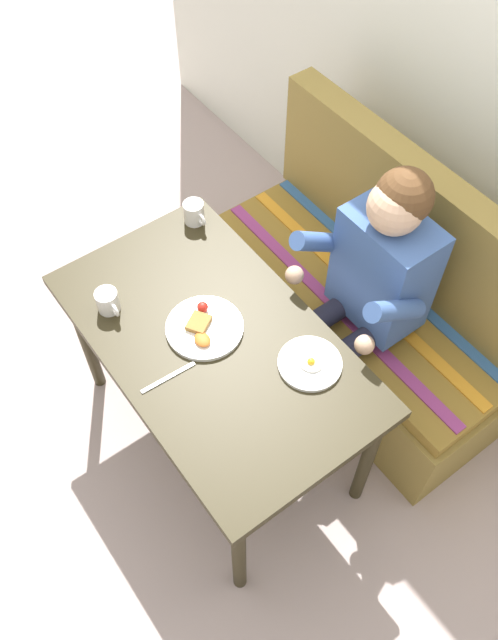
{
  "coord_description": "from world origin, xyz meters",
  "views": [
    {
      "loc": [
        1.09,
        -0.65,
        2.61
      ],
      "look_at": [
        0.0,
        0.15,
        0.72
      ],
      "focal_mm": 37.26,
      "sensor_mm": 36.0,
      "label": 1
    }
  ],
  "objects_px": {
    "couch": "(364,304)",
    "plate_breakfast": "(204,327)",
    "table": "(215,353)",
    "person": "(368,282)",
    "plate_eggs": "(310,363)",
    "coffee_mug": "(194,212)",
    "knife": "(168,377)",
    "coffee_mug_second": "(108,301)"
  },
  "relations": [
    {
      "from": "couch",
      "to": "plate_breakfast",
      "type": "relative_size",
      "value": 5.36
    },
    {
      "from": "couch",
      "to": "table",
      "type": "bearing_deg",
      "value": -90.0
    },
    {
      "from": "table",
      "to": "person",
      "type": "bearing_deg",
      "value": 77.46
    },
    {
      "from": "table",
      "to": "plate_eggs",
      "type": "xyz_separation_m",
      "value": [
        0.27,
        0.2,
        0.09
      ]
    },
    {
      "from": "couch",
      "to": "plate_eggs",
      "type": "distance_m",
      "value": 0.75
    },
    {
      "from": "person",
      "to": "coffee_mug",
      "type": "relative_size",
      "value": 10.27
    },
    {
      "from": "couch",
      "to": "coffee_mug",
      "type": "distance_m",
      "value": 0.84
    },
    {
      "from": "plate_breakfast",
      "to": "coffee_mug",
      "type": "distance_m",
      "value": 0.52
    },
    {
      "from": "couch",
      "to": "plate_eggs",
      "type": "xyz_separation_m",
      "value": [
        0.27,
        -0.56,
        0.41
      ]
    },
    {
      "from": "person",
      "to": "plate_breakfast",
      "type": "relative_size",
      "value": 4.51
    },
    {
      "from": "table",
      "to": "couch",
      "type": "distance_m",
      "value": 0.83
    },
    {
      "from": "table",
      "to": "coffee_mug",
      "type": "bearing_deg",
      "value": 152.79
    },
    {
      "from": "table",
      "to": "plate_breakfast",
      "type": "distance_m",
      "value": 0.11
    },
    {
      "from": "plate_breakfast",
      "to": "plate_eggs",
      "type": "height_order",
      "value": "plate_breakfast"
    },
    {
      "from": "plate_breakfast",
      "to": "knife",
      "type": "height_order",
      "value": "plate_breakfast"
    },
    {
      "from": "coffee_mug",
      "to": "coffee_mug_second",
      "type": "bearing_deg",
      "value": -69.64
    },
    {
      "from": "coffee_mug",
      "to": "plate_eggs",
      "type": "bearing_deg",
      "value": -4.3
    },
    {
      "from": "plate_eggs",
      "to": "coffee_mug",
      "type": "relative_size",
      "value": 1.82
    },
    {
      "from": "plate_eggs",
      "to": "table",
      "type": "bearing_deg",
      "value": -143.77
    },
    {
      "from": "plate_eggs",
      "to": "knife",
      "type": "relative_size",
      "value": 1.07
    },
    {
      "from": "table",
      "to": "couch",
      "type": "xyz_separation_m",
      "value": [
        0.0,
        0.76,
        -0.32
      ]
    },
    {
      "from": "table",
      "to": "person",
      "type": "distance_m",
      "value": 0.61
    },
    {
      "from": "table",
      "to": "plate_eggs",
      "type": "height_order",
      "value": "plate_eggs"
    },
    {
      "from": "plate_eggs",
      "to": "coffee_mug_second",
      "type": "bearing_deg",
      "value": -144.88
    },
    {
      "from": "coffee_mug_second",
      "to": "knife",
      "type": "distance_m",
      "value": 0.36
    },
    {
      "from": "knife",
      "to": "couch",
      "type": "bearing_deg",
      "value": 94.76
    },
    {
      "from": "plate_breakfast",
      "to": "plate_eggs",
      "type": "relative_size",
      "value": 1.25
    },
    {
      "from": "coffee_mug_second",
      "to": "table",
      "type": "bearing_deg",
      "value": 34.16
    },
    {
      "from": "table",
      "to": "coffee_mug",
      "type": "height_order",
      "value": "coffee_mug"
    },
    {
      "from": "couch",
      "to": "coffee_mug_second",
      "type": "relative_size",
      "value": 12.2
    },
    {
      "from": "plate_eggs",
      "to": "person",
      "type": "bearing_deg",
      "value": 109.96
    },
    {
      "from": "couch",
      "to": "person",
      "type": "bearing_deg",
      "value": -53.13
    },
    {
      "from": "coffee_mug",
      "to": "coffee_mug_second",
      "type": "xyz_separation_m",
      "value": [
        0.18,
        -0.48,
        -0.0
      ]
    },
    {
      "from": "coffee_mug",
      "to": "coffee_mug_second",
      "type": "height_order",
      "value": "coffee_mug"
    },
    {
      "from": "couch",
      "to": "plate_breakfast",
      "type": "bearing_deg",
      "value": -94.18
    },
    {
      "from": "coffee_mug_second",
      "to": "knife",
      "type": "relative_size",
      "value": 0.59
    },
    {
      "from": "table",
      "to": "knife",
      "type": "distance_m",
      "value": 0.23
    },
    {
      "from": "plate_eggs",
      "to": "knife",
      "type": "distance_m",
      "value": 0.47
    },
    {
      "from": "table",
      "to": "coffee_mug_second",
      "type": "height_order",
      "value": "coffee_mug_second"
    },
    {
      "from": "couch",
      "to": "plate_eggs",
      "type": "height_order",
      "value": "couch"
    },
    {
      "from": "coffee_mug",
      "to": "couch",
      "type": "bearing_deg",
      "value": 45.26
    },
    {
      "from": "plate_eggs",
      "to": "knife",
      "type": "xyz_separation_m",
      "value": [
        -0.24,
        -0.41,
        -0.01
      ]
    }
  ]
}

